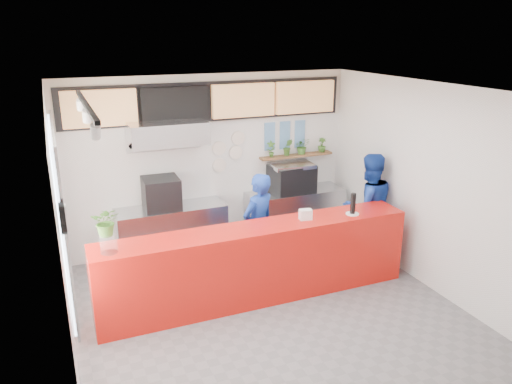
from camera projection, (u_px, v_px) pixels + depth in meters
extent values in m
plane|color=slate|center=(269.00, 311.00, 6.83)|extent=(5.00, 5.00, 0.00)
plane|color=silver|center=(271.00, 90.00, 5.90)|extent=(5.00, 5.00, 0.00)
plane|color=white|center=(211.00, 163.00, 8.56)|extent=(5.00, 0.00, 5.00)
plane|color=white|center=(61.00, 238.00, 5.46)|extent=(0.00, 5.00, 5.00)
plane|color=white|center=(426.00, 186.00, 7.28)|extent=(0.00, 5.00, 5.00)
cube|color=red|center=(258.00, 263.00, 7.01)|extent=(4.50, 0.60, 1.10)
cube|color=beige|center=(209.00, 98.00, 8.21)|extent=(5.00, 0.02, 0.80)
cube|color=#B2B5BA|center=(172.00, 232.00, 8.33)|extent=(1.80, 0.60, 0.90)
cube|color=black|center=(161.00, 193.00, 8.06)|extent=(0.59, 0.59, 0.51)
cube|color=#B2B5BA|center=(167.00, 133.00, 7.76)|extent=(1.20, 0.70, 0.35)
cube|color=#B2B5BA|center=(168.00, 145.00, 7.82)|extent=(1.20, 0.69, 0.31)
cube|color=#B2B5BA|center=(295.00, 214.00, 9.17)|extent=(1.80, 0.60, 0.90)
cube|color=black|center=(292.00, 178.00, 8.93)|extent=(0.79, 0.59, 0.48)
cube|color=silver|center=(292.00, 165.00, 8.85)|extent=(0.77, 0.56, 0.07)
cube|color=brown|center=(296.00, 156.00, 9.06)|extent=(1.40, 0.18, 0.04)
cube|color=tan|center=(100.00, 108.00, 7.49)|extent=(1.10, 0.10, 0.55)
cube|color=black|center=(175.00, 104.00, 7.92)|extent=(1.10, 0.10, 0.55)
cube|color=tan|center=(243.00, 100.00, 8.34)|extent=(1.10, 0.10, 0.55)
cube|color=tan|center=(305.00, 97.00, 8.76)|extent=(1.10, 0.10, 0.55)
cube|color=black|center=(209.00, 102.00, 8.20)|extent=(4.80, 0.04, 0.65)
cube|color=silver|center=(61.00, 212.00, 5.67)|extent=(0.04, 2.20, 1.90)
cube|color=#B2B5BA|center=(63.00, 212.00, 5.68)|extent=(0.03, 2.30, 2.00)
cylinder|color=black|center=(63.00, 218.00, 4.51)|extent=(0.05, 0.30, 0.30)
cylinder|color=white|center=(66.00, 218.00, 4.52)|extent=(0.02, 0.26, 0.26)
cube|color=black|center=(86.00, 104.00, 5.16)|extent=(0.05, 2.40, 0.04)
cylinder|color=silver|center=(219.00, 148.00, 8.51)|extent=(0.24, 0.03, 0.24)
cylinder|color=silver|center=(236.00, 152.00, 8.65)|extent=(0.24, 0.03, 0.24)
cylinder|color=silver|center=(219.00, 165.00, 8.61)|extent=(0.24, 0.03, 0.24)
cylinder|color=silver|center=(238.00, 138.00, 8.60)|extent=(0.24, 0.03, 0.24)
cube|color=#598CBF|center=(270.00, 130.00, 8.79)|extent=(0.20, 0.02, 0.25)
cube|color=#598CBF|center=(285.00, 128.00, 8.90)|extent=(0.20, 0.02, 0.25)
cube|color=#598CBF|center=(300.00, 127.00, 9.01)|extent=(0.20, 0.02, 0.25)
cube|color=#598CBF|center=(270.00, 143.00, 8.87)|extent=(0.20, 0.02, 0.25)
cube|color=#598CBF|center=(285.00, 142.00, 8.98)|extent=(0.20, 0.02, 0.25)
cube|color=#598CBF|center=(300.00, 141.00, 9.09)|extent=(0.20, 0.02, 0.25)
imported|color=navy|center=(258.00, 227.00, 7.54)|extent=(0.72, 0.62, 1.67)
imported|color=navy|center=(368.00, 207.00, 8.18)|extent=(0.94, 0.77, 1.81)
imported|color=#3B6B25|center=(271.00, 149.00, 8.82)|extent=(0.17, 0.13, 0.29)
imported|color=#3B6B25|center=(288.00, 147.00, 8.94)|extent=(0.20, 0.19, 0.30)
imported|color=#3B6B25|center=(302.00, 146.00, 9.05)|extent=(0.29, 0.26, 0.29)
imported|color=#3B6B25|center=(322.00, 145.00, 9.20)|extent=(0.18, 0.16, 0.26)
cylinder|color=white|center=(109.00, 243.00, 6.01)|extent=(0.25, 0.25, 0.25)
imported|color=#3B6B25|center=(106.00, 222.00, 5.93)|extent=(0.40, 0.37, 0.37)
cube|color=white|center=(306.00, 215.00, 7.08)|extent=(0.18, 0.13, 0.15)
cylinder|color=white|center=(352.00, 214.00, 7.31)|extent=(0.24, 0.24, 0.01)
cylinder|color=black|center=(353.00, 203.00, 7.26)|extent=(0.10, 0.10, 0.31)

